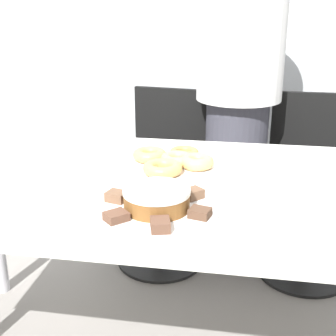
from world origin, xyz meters
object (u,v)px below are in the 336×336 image
at_px(office_chair_left, 164,185).
at_px(napkin, 22,163).
at_px(person_standing, 239,88).
at_px(office_chair_right, 309,194).
at_px(plate_cake, 157,210).
at_px(frosted_cake, 157,199).
at_px(plate_donuts, 177,166).

xyz_separation_m(office_chair_left, napkin, (-0.35, -0.76, 0.35)).
relative_size(person_standing, office_chair_left, 1.98).
bearing_deg(office_chair_right, person_standing, 178.43).
relative_size(office_chair_left, office_chair_right, 1.00).
height_order(person_standing, office_chair_left, person_standing).
bearing_deg(office_chair_left, person_standing, 10.90).
height_order(plate_cake, frosted_cake, frosted_cake).
distance_m(plate_cake, plate_donuts, 0.35).
distance_m(office_chair_left, office_chair_right, 0.71).
xyz_separation_m(person_standing, office_chair_right, (0.36, -0.02, -0.49)).
height_order(person_standing, plate_donuts, person_standing).
xyz_separation_m(plate_donuts, napkin, (-0.52, -0.06, -0.00)).
height_order(plate_cake, napkin, plate_cake).
relative_size(plate_cake, plate_donuts, 0.96).
xyz_separation_m(office_chair_right, plate_cake, (-0.54, -1.06, 0.36)).
relative_size(office_chair_right, napkin, 4.92).
bearing_deg(frosted_cake, office_chair_right, 63.14).
height_order(office_chair_left, office_chair_right, same).
xyz_separation_m(office_chair_left, plate_cake, (0.17, -1.06, 0.36)).
bearing_deg(person_standing, office_chair_left, -177.17).
bearing_deg(office_chair_right, plate_cake, -115.77).
xyz_separation_m(plate_cake, napkin, (-0.52, 0.30, -0.00)).
relative_size(office_chair_left, plate_donuts, 2.54).
relative_size(office_chair_right, plate_donuts, 2.54).
xyz_separation_m(person_standing, plate_donuts, (-0.18, -0.72, -0.14)).
relative_size(office_chair_left, frosted_cake, 4.91).
bearing_deg(frosted_cake, person_standing, 80.63).
xyz_separation_m(office_chair_left, office_chair_right, (0.71, 0.00, 0.00)).
xyz_separation_m(office_chair_right, napkin, (-1.06, -0.76, 0.35)).
relative_size(person_standing, frosted_cake, 9.75).
bearing_deg(plate_cake, napkin, 150.46).
height_order(office_chair_right, plate_cake, office_chair_right).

